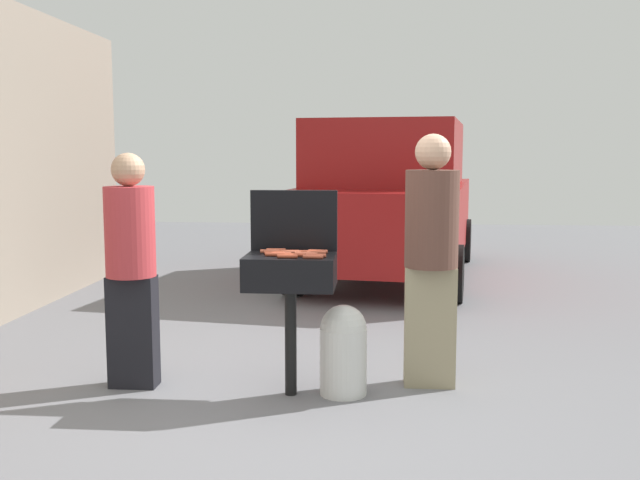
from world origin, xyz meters
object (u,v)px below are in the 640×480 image
object	(u,v)px
bbq_grill	(291,277)
hot_dog_4	(276,250)
hot_dog_1	(281,254)
hot_dog_2	(274,253)
hot_dog_0	(316,253)
propane_tank	(343,348)
hot_dog_7	(289,252)
hot_dog_14	(307,254)
hot_dog_9	(287,256)
parked_minivan	(390,199)
hot_dog_3	(313,257)
hot_dog_6	(295,255)
hot_dog_12	(316,256)
person_left	(131,262)
hot_dog_15	(309,252)
hot_dog_8	(291,252)
hot_dog_11	(275,255)
hot_dog_5	(270,251)
hot_dog_10	(318,251)
person_right	(431,251)
hot_dog_13	(305,254)

from	to	relation	value
bbq_grill	hot_dog_4	xyz separation A→B (m)	(-0.12, 0.14, 0.16)
hot_dog_1	hot_dog_2	size ratio (longest dim) A/B	1.00
hot_dog_0	propane_tank	size ratio (longest dim) A/B	0.21
hot_dog_7	hot_dog_14	distance (m)	0.18
hot_dog_9	parked_minivan	size ratio (longest dim) A/B	0.03
hot_dog_3	hot_dog_6	world-z (taller)	same
hot_dog_3	hot_dog_12	xyz separation A→B (m)	(0.01, 0.06, 0.00)
hot_dog_7	hot_dog_14	bearing A→B (deg)	-42.02
hot_dog_6	hot_dog_4	bearing A→B (deg)	123.73
hot_dog_2	hot_dog_12	bearing A→B (deg)	-19.54
hot_dog_1	person_left	bearing A→B (deg)	172.80
hot_dog_2	hot_dog_9	distance (m)	0.19
bbq_grill	hot_dog_15	size ratio (longest dim) A/B	7.37
hot_dog_8	hot_dog_9	world-z (taller)	same
hot_dog_4	hot_dog_11	distance (m)	0.22
hot_dog_9	hot_dog_3	bearing A→B (deg)	-1.38
hot_dog_1	hot_dog_5	xyz separation A→B (m)	(-0.09, 0.12, 0.00)
hot_dog_3	hot_dog_10	size ratio (longest dim) A/B	1.00
hot_dog_11	hot_dog_6	bearing A→B (deg)	-6.72
hot_dog_1	hot_dog_4	distance (m)	0.20
hot_dog_0	parked_minivan	xyz separation A→B (m)	(0.56, 4.72, 0.05)
hot_dog_4	hot_dog_14	size ratio (longest dim) A/B	1.00
hot_dog_1	hot_dog_14	xyz separation A→B (m)	(0.17, -0.00, 0.00)
hot_dog_5	hot_dog_14	world-z (taller)	same
hot_dog_4	parked_minivan	bearing A→B (deg)	79.60
hot_dog_9	parked_minivan	world-z (taller)	parked_minivan
hot_dog_8	hot_dog_6	bearing A→B (deg)	-72.40
hot_dog_9	hot_dog_10	size ratio (longest dim) A/B	1.00
person_right	hot_dog_2	bearing A→B (deg)	18.72
hot_dog_6	person_left	distance (m)	1.18
hot_dog_7	hot_dog_2	bearing A→B (deg)	-144.14
hot_dog_11	hot_dog_14	xyz separation A→B (m)	(0.21, 0.03, 0.00)
hot_dog_5	hot_dog_6	xyz separation A→B (m)	(0.19, -0.17, 0.00)
hot_dog_13	hot_dog_9	bearing A→B (deg)	-127.91
hot_dog_7	hot_dog_9	world-z (taller)	same
hot_dog_3	hot_dog_13	world-z (taller)	same
hot_dog_11	person_left	size ratio (longest dim) A/B	0.08
hot_dog_5	hot_dog_10	bearing A→B (deg)	3.36
person_right	hot_dog_0	bearing A→B (deg)	21.78
hot_dog_1	hot_dog_9	size ratio (longest dim) A/B	1.00
hot_dog_5	hot_dog_15	xyz separation A→B (m)	(0.27, -0.02, 0.00)
hot_dog_2	person_left	world-z (taller)	person_left
hot_dog_13	hot_dog_15	world-z (taller)	same
hot_dog_8	hot_dog_11	xyz separation A→B (m)	(-0.09, -0.12, 0.00)
hot_dog_8	propane_tank	bearing A→B (deg)	-1.37
hot_dog_1	propane_tank	world-z (taller)	hot_dog_1
person_right	hot_dog_1	bearing A→B (deg)	22.18
hot_dog_1	hot_dog_14	size ratio (longest dim) A/B	1.00
person_left	hot_dog_14	bearing A→B (deg)	1.63
hot_dog_4	hot_dog_14	distance (m)	0.30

